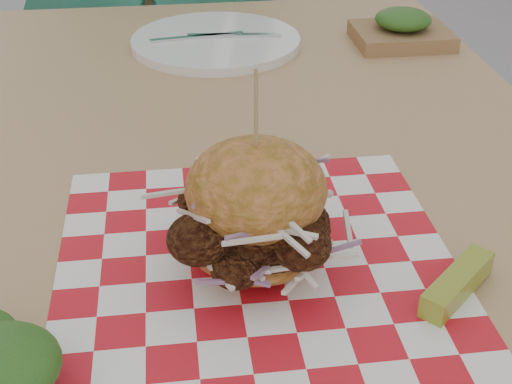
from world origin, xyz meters
TOP-DOWN VIEW (x-y plane):
  - patio_table at (-0.15, 0.01)m, footprint 0.80×1.20m
  - patio_chair at (-0.13, 1.05)m, footprint 0.51×0.52m
  - paper_liner at (-0.16, -0.20)m, footprint 0.36×0.36m
  - sandwich at (-0.16, -0.20)m, footprint 0.16×0.16m
  - pickle_spear at (-0.00, -0.27)m, footprint 0.08×0.08m
  - place_setting at (-0.15, 0.38)m, footprint 0.27×0.27m
  - kraft_tray at (0.14, 0.35)m, footprint 0.15×0.12m

SIDE VIEW (x-z plane):
  - patio_chair at x=-0.13m, z-range 0.08..1.03m
  - patio_table at x=-0.15m, z-range 0.30..1.05m
  - paper_liner at x=-0.16m, z-range 0.75..0.75m
  - place_setting at x=-0.15m, z-range 0.75..0.77m
  - pickle_spear at x=0.00m, z-range 0.75..0.77m
  - kraft_tray at x=0.14m, z-range 0.74..0.80m
  - sandwich at x=-0.16m, z-range 0.71..0.90m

